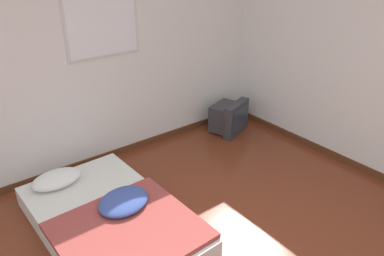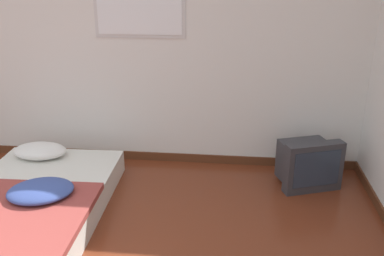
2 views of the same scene
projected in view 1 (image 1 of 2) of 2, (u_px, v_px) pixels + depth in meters
wall_back at (62, 68)px, 4.14m from camera, size 7.92×0.08×2.60m
mattress_bed at (110, 219)px, 3.61m from camera, size 1.23×1.99×0.36m
crt_tv at (229, 117)px, 5.50m from camera, size 0.61×0.55×0.48m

